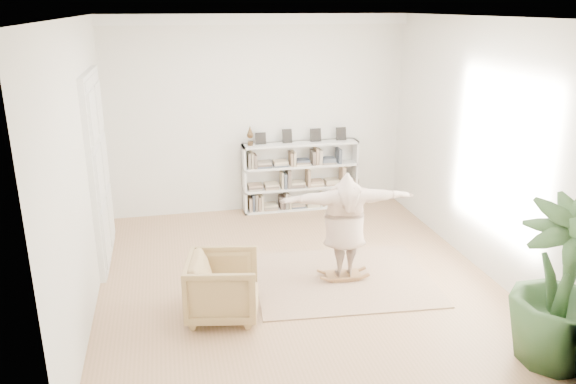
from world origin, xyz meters
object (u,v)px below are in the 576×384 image
object	(u,v)px
houseplant	(562,285)
rocker_board	(343,275)
bookshelf	(300,177)
person	(345,222)
armchair	(223,287)

from	to	relation	value
houseplant	rocker_board	bearing A→B (deg)	125.27
bookshelf	person	size ratio (longest dim) A/B	1.18
bookshelf	houseplant	xyz separation A→B (m)	(1.56, -5.37, 0.29)
bookshelf	rocker_board	distance (m)	3.08
rocker_board	bookshelf	bearing A→B (deg)	92.69
armchair	person	distance (m)	1.94
armchair	bookshelf	bearing A→B (deg)	-16.65
person	armchair	bearing A→B (deg)	23.28
rocker_board	person	size ratio (longest dim) A/B	0.28
bookshelf	armchair	bearing A→B (deg)	-117.26
bookshelf	armchair	world-z (taller)	bookshelf
armchair	houseplant	xyz separation A→B (m)	(3.43, -1.73, 0.53)
rocker_board	armchair	bearing A→B (deg)	-156.72
armchair	person	world-z (taller)	person
rocker_board	houseplant	xyz separation A→B (m)	(1.65, -2.34, 0.86)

